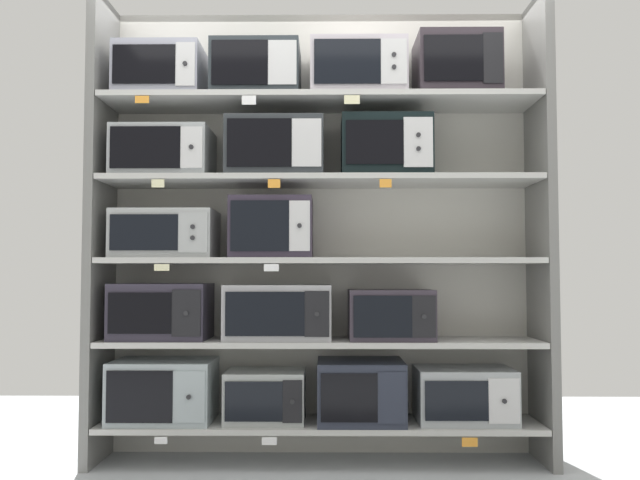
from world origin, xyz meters
TOP-DOWN VIEW (x-y plane):
  - back_panel at (0.00, 0.23)m, footprint 2.55×0.04m
  - upright_left at (-1.21, 0.00)m, footprint 0.05×0.42m
  - upright_right at (1.21, 0.00)m, footprint 0.05×0.42m
  - shelf_0 at (0.00, 0.00)m, footprint 2.35×0.42m
  - microwave_0 at (-0.85, -0.00)m, footprint 0.54×0.40m
  - microwave_1 at (-0.29, -0.00)m, footprint 0.42×0.35m
  - microwave_2 at (0.22, -0.00)m, footprint 0.46×0.42m
  - microwave_3 at (0.78, -0.00)m, footprint 0.52×0.37m
  - price_tag_0 at (-0.81, -0.21)m, footprint 0.07×0.00m
  - price_tag_1 at (-0.26, -0.21)m, footprint 0.08×0.00m
  - price_tag_2 at (0.76, -0.21)m, footprint 0.08×0.00m
  - shelf_1 at (0.00, 0.00)m, footprint 2.35×0.42m
  - microwave_4 at (-0.86, -0.00)m, footprint 0.51×0.38m
  - microwave_5 at (-0.22, -0.00)m, footprint 0.57×0.39m
  - microwave_6 at (0.38, -0.00)m, footprint 0.45×0.39m
  - shelf_2 at (0.00, 0.00)m, footprint 2.35×0.42m
  - microwave_7 at (-0.85, -0.00)m, footprint 0.54×0.37m
  - microwave_8 at (-0.26, -0.00)m, footprint 0.44×0.40m
  - price_tag_3 at (-0.81, -0.21)m, footprint 0.08×0.00m
  - price_tag_4 at (-0.25, -0.21)m, footprint 0.08×0.00m
  - shelf_3 at (0.00, 0.00)m, footprint 2.35×0.42m
  - microwave_9 at (-0.86, -0.00)m, footprint 0.52×0.41m
  - microwave_10 at (-0.24, -0.00)m, footprint 0.52×0.42m
  - microwave_11 at (0.36, -0.00)m, footprint 0.48×0.36m
  - price_tag_5 at (-0.84, -0.21)m, footprint 0.07×0.00m
  - price_tag_6 at (-0.24, -0.21)m, footprint 0.06×0.00m
  - price_tag_7 at (0.34, -0.21)m, footprint 0.06×0.00m
  - shelf_4 at (0.00, 0.00)m, footprint 2.35×0.42m
  - microwave_12 at (-0.88, -0.00)m, footprint 0.47×0.36m
  - microwave_13 at (-0.35, -0.00)m, footprint 0.48×0.39m
  - microwave_14 at (0.21, -0.00)m, footprint 0.52×0.40m
  - microwave_15 at (0.75, -0.00)m, footprint 0.44×0.38m
  - price_tag_8 at (-0.93, -0.21)m, footprint 0.07×0.00m
  - price_tag_9 at (-0.37, -0.21)m, footprint 0.07×0.00m
  - price_tag_10 at (0.17, -0.21)m, footprint 0.08×0.00m

SIDE VIEW (x-z plane):
  - price_tag_2 at x=0.76m, z-range 0.14..0.18m
  - price_tag_1 at x=-0.26m, z-range 0.15..0.18m
  - price_tag_0 at x=-0.81m, z-range 0.15..0.18m
  - shelf_0 at x=0.00m, z-range 0.19..0.22m
  - microwave_1 at x=-0.29m, z-range 0.22..0.49m
  - microwave_3 at x=0.78m, z-range 0.22..0.51m
  - microwave_2 at x=0.22m, z-range 0.22..0.55m
  - microwave_0 at x=-0.85m, z-range 0.22..0.55m
  - shelf_1 at x=0.00m, z-range 0.63..0.66m
  - microwave_6 at x=0.38m, z-range 0.66..0.93m
  - microwave_5 at x=-0.22m, z-range 0.66..0.95m
  - microwave_4 at x=-0.86m, z-range 0.66..0.96m
  - price_tag_4 at x=-0.25m, z-range 1.03..1.06m
  - price_tag_3 at x=-0.81m, z-range 1.03..1.06m
  - shelf_2 at x=0.00m, z-range 1.07..1.10m
  - microwave_7 at x=-0.85m, z-range 1.10..1.36m
  - microwave_8 at x=-0.26m, z-range 1.10..1.43m
  - back_panel at x=0.00m, z-range 0.00..2.54m
  - upright_left at x=-1.21m, z-range 0.00..2.54m
  - upright_right at x=1.21m, z-range 0.00..2.54m
  - price_tag_6 at x=-0.24m, z-range 1.46..1.50m
  - price_tag_7 at x=0.34m, z-range 1.46..1.50m
  - price_tag_5 at x=-0.84m, z-range 1.46..1.50m
  - shelf_3 at x=0.00m, z-range 1.51..1.54m
  - microwave_9 at x=-0.86m, z-range 1.54..1.81m
  - microwave_10 at x=-0.24m, z-range 1.54..1.85m
  - microwave_11 at x=0.36m, z-range 1.54..1.87m
  - price_tag_9 at x=-0.37m, z-range 1.90..1.94m
  - price_tag_10 at x=0.17m, z-range 1.90..1.94m
  - price_tag_8 at x=-0.93m, z-range 1.90..1.94m
  - shelf_4 at x=0.00m, z-range 1.95..1.98m
  - microwave_12 at x=-0.88m, z-range 1.98..2.27m
  - microwave_13 at x=-0.35m, z-range 1.98..2.27m
  - microwave_14 at x=0.21m, z-range 1.98..2.28m
  - microwave_15 at x=0.75m, z-range 1.98..2.32m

